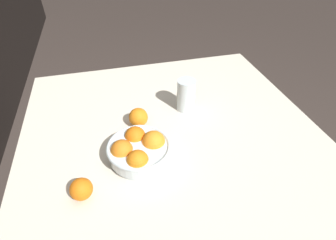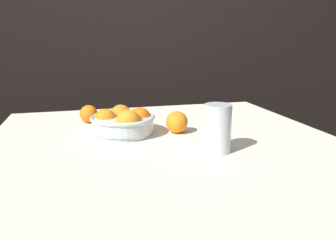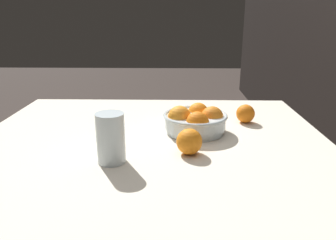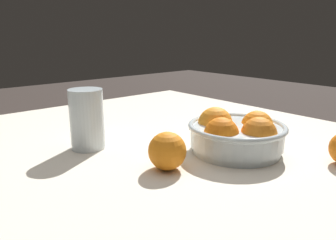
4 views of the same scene
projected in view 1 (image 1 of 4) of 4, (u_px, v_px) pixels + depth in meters
ground_plane at (170, 222)px, 1.53m from camera, size 12.00×12.00×0.00m
dining_table at (171, 141)px, 1.12m from camera, size 1.15×1.19×0.73m
fruit_bowl at (139, 150)px, 0.92m from camera, size 0.22×0.22×0.10m
juice_glass at (186, 97)px, 1.14m from camera, size 0.08×0.08×0.14m
orange_loose_near_bowl at (138, 117)px, 1.07m from camera, size 0.08×0.08×0.08m
orange_loose_front at (81, 189)px, 0.80m from camera, size 0.07×0.07×0.07m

